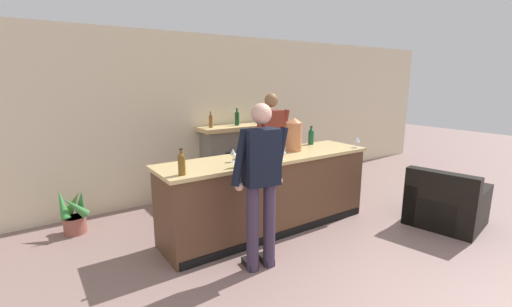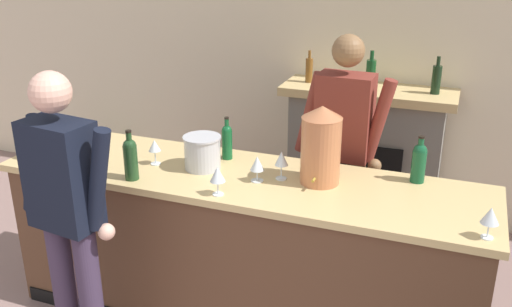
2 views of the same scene
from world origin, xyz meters
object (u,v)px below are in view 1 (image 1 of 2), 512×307
(copper_dispenser, at_px, (294,134))
(wine_bottle_port_short, at_px, (311,136))
(wine_glass_near_bucket, at_px, (283,150))
(wine_glass_front_right, at_px, (233,152))
(wine_glass_mid_counter, at_px, (279,147))
(wine_glass_front_left, at_px, (357,140))
(person_customer, at_px, (261,180))
(armchair_black, at_px, (445,206))
(ice_bucket_steel, at_px, (252,150))
(potted_plant_corner, at_px, (74,214))
(wine_bottle_burgundy_dark, at_px, (182,163))
(wine_bottle_rose_blush, at_px, (248,145))
(wine_glass_by_dispenser, at_px, (283,144))
(fireplace_stone, at_px, (237,158))
(person_bartender, at_px, (271,146))
(wine_bottle_merlot_tall, at_px, (243,154))

(copper_dispenser, xyz_separation_m, wine_bottle_port_short, (0.54, 0.21, -0.10))
(wine_glass_near_bucket, distance_m, wine_glass_front_right, 0.62)
(wine_glass_near_bucket, bearing_deg, wine_glass_mid_counter, 60.85)
(copper_dispenser, relative_size, wine_glass_front_left, 2.85)
(person_customer, bearing_deg, wine_glass_front_left, 13.26)
(armchair_black, distance_m, ice_bucket_steel, 2.83)
(potted_plant_corner, height_order, wine_glass_near_bucket, wine_glass_near_bucket)
(wine_bottle_burgundy_dark, bearing_deg, wine_bottle_rose_blush, 22.00)
(potted_plant_corner, bearing_deg, wine_glass_near_bucket, -36.35)
(wine_bottle_port_short, relative_size, wine_glass_by_dispenser, 1.61)
(fireplace_stone, height_order, wine_glass_front_right, fireplace_stone)
(wine_bottle_rose_blush, distance_m, wine_glass_by_dispenser, 0.47)
(person_customer, distance_m, copper_dispenser, 1.45)
(wine_glass_mid_counter, bearing_deg, wine_bottle_rose_blush, 138.97)
(wine_bottle_port_short, bearing_deg, wine_glass_mid_counter, -159.52)
(wine_bottle_rose_blush, relative_size, wine_glass_mid_counter, 1.78)
(wine_bottle_rose_blush, xyz_separation_m, wine_glass_front_left, (1.58, -0.50, -0.01))
(person_bartender, xyz_separation_m, wine_glass_near_bucket, (-0.50, -0.91, 0.14))
(potted_plant_corner, relative_size, wine_bottle_burgundy_dark, 2.26)
(copper_dispenser, distance_m, wine_glass_front_left, 1.00)
(wine_bottle_merlot_tall, bearing_deg, wine_bottle_rose_blush, 51.54)
(armchair_black, distance_m, wine_bottle_port_short, 2.11)
(person_customer, bearing_deg, ice_bucket_steel, 62.18)
(ice_bucket_steel, relative_size, wine_glass_by_dispenser, 1.34)
(wine_bottle_burgundy_dark, distance_m, wine_bottle_merlot_tall, 0.73)
(copper_dispenser, bearing_deg, wine_glass_mid_counter, -161.48)
(copper_dispenser, height_order, wine_bottle_rose_blush, copper_dispenser)
(fireplace_stone, height_order, wine_bottle_burgundy_dark, fireplace_stone)
(wine_bottle_merlot_tall, distance_m, wine_bottle_port_short, 1.69)
(copper_dispenser, relative_size, wine_bottle_rose_blush, 1.66)
(armchair_black, relative_size, wine_glass_mid_counter, 6.61)
(person_customer, height_order, wine_bottle_rose_blush, person_customer)
(ice_bucket_steel, bearing_deg, wine_bottle_port_short, 11.77)
(potted_plant_corner, xyz_separation_m, person_bartender, (2.71, -0.71, 0.73))
(person_customer, height_order, wine_glass_front_right, person_customer)
(person_customer, bearing_deg, wine_glass_near_bucket, 35.39)
(fireplace_stone, bearing_deg, wine_bottle_burgundy_dark, -133.99)
(wine_bottle_burgundy_dark, height_order, wine_glass_front_right, wine_bottle_burgundy_dark)
(ice_bucket_steel, distance_m, wine_bottle_rose_blush, 0.22)
(potted_plant_corner, bearing_deg, copper_dispenser, -25.00)
(wine_bottle_burgundy_dark, bearing_deg, fireplace_stone, 46.01)
(wine_bottle_rose_blush, bearing_deg, wine_bottle_merlot_tall, -128.46)
(armchair_black, distance_m, wine_bottle_merlot_tall, 3.00)
(person_customer, bearing_deg, wine_glass_by_dispenser, 40.97)
(fireplace_stone, xyz_separation_m, wine_glass_near_bucket, (-0.49, -1.91, 0.53))
(fireplace_stone, bearing_deg, wine_glass_mid_counter, -101.83)
(wine_glass_mid_counter, bearing_deg, ice_bucket_steel, 170.42)
(potted_plant_corner, bearing_deg, ice_bucket_steel, -33.71)
(wine_bottle_rose_blush, xyz_separation_m, wine_glass_near_bucket, (0.17, -0.52, -0.00))
(wine_bottle_burgundy_dark, xyz_separation_m, wine_bottle_port_short, (2.32, 0.52, 0.00))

